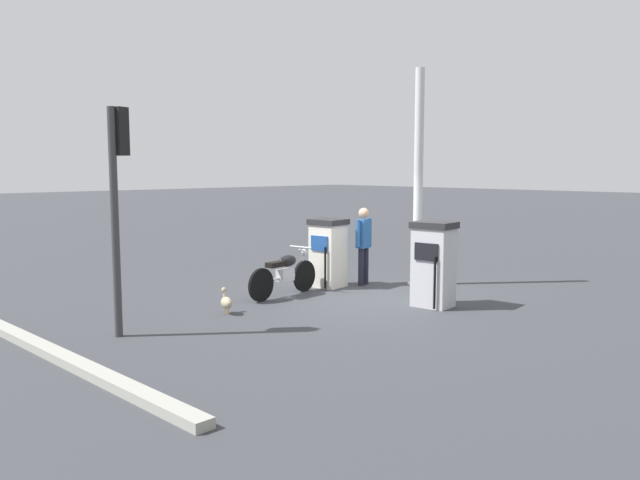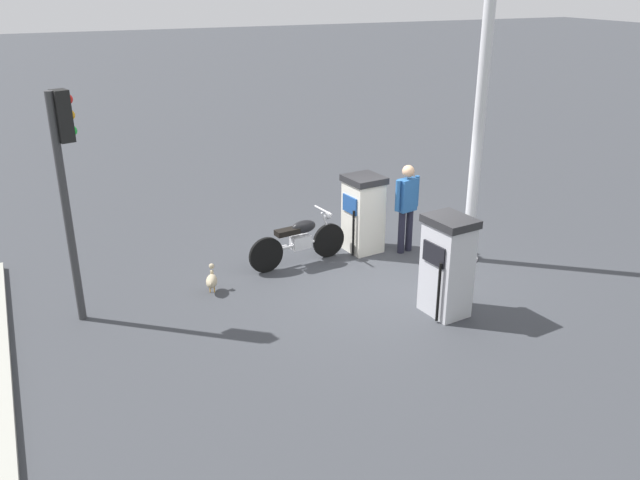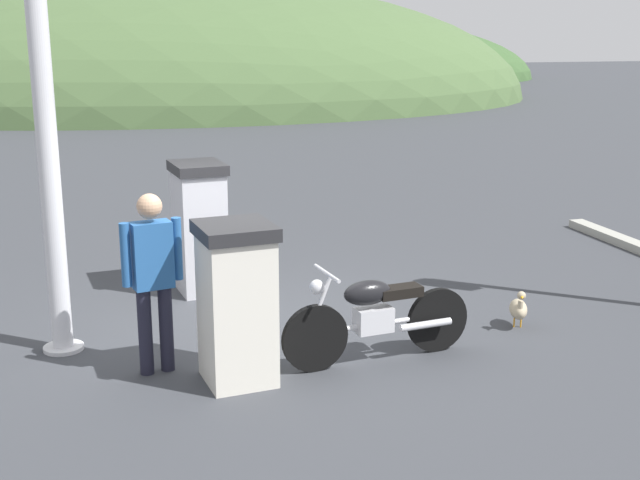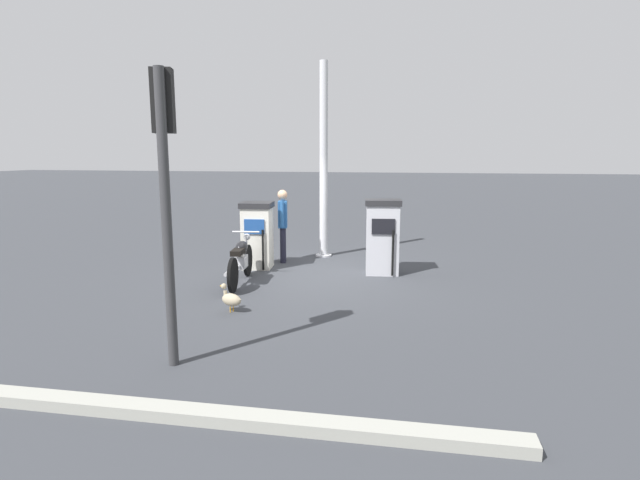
% 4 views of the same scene
% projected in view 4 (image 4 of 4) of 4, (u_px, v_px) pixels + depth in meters
% --- Properties ---
extents(ground_plane, '(120.00, 120.00, 0.00)m').
position_uv_depth(ground_plane, '(315.00, 274.00, 10.63)').
color(ground_plane, '#383A3F').
extents(fuel_pump_near, '(0.73, 0.76, 1.48)m').
position_uv_depth(fuel_pump_near, '(257.00, 235.00, 11.11)').
color(fuel_pump_near, silver).
rests_on(fuel_pump_near, ground).
extents(fuel_pump_far, '(0.68, 0.81, 1.59)m').
position_uv_depth(fuel_pump_far, '(382.00, 236.00, 10.54)').
color(fuel_pump_far, silver).
rests_on(fuel_pump_far, ground).
extents(motorcycle_near_pump, '(1.96, 0.56, 0.96)m').
position_uv_depth(motorcycle_near_pump, '(241.00, 260.00, 9.83)').
color(motorcycle_near_pump, black).
rests_on(motorcycle_near_pump, ground).
extents(attendant_person, '(0.58, 0.27, 1.71)m').
position_uv_depth(attendant_person, '(283.00, 221.00, 11.67)').
color(attendant_person, '#1E1E2D').
rests_on(attendant_person, ground).
extents(wandering_duck, '(0.30, 0.45, 0.46)m').
position_uv_depth(wandering_duck, '(231.00, 299.00, 8.05)').
color(wandering_duck, tan).
rests_on(wandering_duck, ground).
extents(roadside_traffic_light, '(0.40, 0.29, 3.48)m').
position_uv_depth(roadside_traffic_light, '(165.00, 166.00, 5.74)').
color(roadside_traffic_light, '#38383A').
rests_on(roadside_traffic_light, ground).
extents(canopy_support_pole, '(0.40, 0.40, 4.70)m').
position_uv_depth(canopy_support_pole, '(324.00, 164.00, 12.14)').
color(canopy_support_pole, silver).
rests_on(canopy_support_pole, ground).
extents(road_edge_kerb, '(0.42, 6.49, 0.12)m').
position_uv_depth(road_edge_kerb, '(183.00, 413.00, 4.81)').
color(road_edge_kerb, '#9E9E93').
rests_on(road_edge_kerb, ground).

